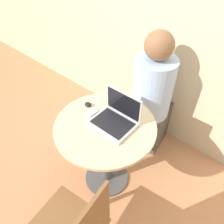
{
  "coord_description": "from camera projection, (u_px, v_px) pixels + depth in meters",
  "views": [
    {
      "loc": [
        0.73,
        -0.78,
        1.83
      ],
      "look_at": [
        0.02,
        0.05,
        0.81
      ],
      "focal_mm": 35.0,
      "sensor_mm": 36.0,
      "label": 1
    }
  ],
  "objects": [
    {
      "name": "ground_plane",
      "position": [
        107.0,
        177.0,
        2.03
      ],
      "size": [
        12.0,
        12.0,
        0.0
      ],
      "primitive_type": "plane",
      "color": "tan"
    },
    {
      "name": "round_table",
      "position": [
        106.0,
        142.0,
        1.68
      ],
      "size": [
        0.73,
        0.73,
        0.71
      ],
      "color": "#4C4C51",
      "rests_on": "ground_plane"
    },
    {
      "name": "back_wall",
      "position": [
        181.0,
        5.0,
        1.62
      ],
      "size": [
        7.0,
        0.05,
        2.6
      ],
      "color": "beige",
      "rests_on": "ground_plane"
    },
    {
      "name": "cell_phone",
      "position": [
        92.0,
        112.0,
        1.63
      ],
      "size": [
        0.06,
        0.09,
        0.02
      ],
      "color": "silver",
      "rests_on": "round_table"
    },
    {
      "name": "person_seated",
      "position": [
        152.0,
        102.0,
        2.03
      ],
      "size": [
        0.4,
        0.55,
        1.21
      ],
      "color": "#4C4742",
      "rests_on": "ground_plane"
    },
    {
      "name": "laptop",
      "position": [
        116.0,
        118.0,
        1.53
      ],
      "size": [
        0.3,
        0.24,
        0.22
      ],
      "color": "#B7B7BC",
      "rests_on": "round_table"
    },
    {
      "name": "computer_mouse",
      "position": [
        88.0,
        104.0,
        1.68
      ],
      "size": [
        0.06,
        0.05,
        0.03
      ],
      "color": "black",
      "rests_on": "round_table"
    }
  ]
}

